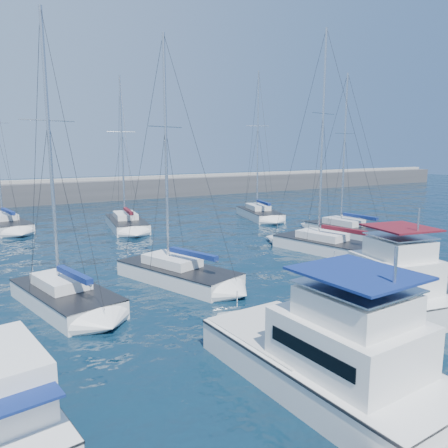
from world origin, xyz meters
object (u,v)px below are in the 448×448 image
sailboat_mid_c (177,273)px  sailboat_back_a (5,224)px  motor_yacht_port_inner (331,358)px  sailboat_back_c (259,213)px  motor_yacht_stbd_inner (386,286)px  sailboat_back_b (126,223)px  sailboat_mid_e (347,230)px  sailboat_mid_b (65,296)px  sailboat_mid_d (327,245)px

sailboat_mid_c → sailboat_back_a: bearing=87.9°
motor_yacht_port_inner → sailboat_back_c: bearing=56.0°
motor_yacht_stbd_inner → sailboat_back_b: (-4.38, 28.10, -0.61)m
sailboat_mid_e → sailboat_back_b: size_ratio=0.97×
motor_yacht_port_inner → sailboat_back_a: sailboat_back_a is taller
motor_yacht_port_inner → sailboat_back_a: size_ratio=0.56×
motor_yacht_port_inner → sailboat_back_b: (3.40, 32.38, -0.61)m
motor_yacht_stbd_inner → motor_yacht_port_inner: bearing=-140.8°
motor_yacht_port_inner → sailboat_mid_c: 13.54m
sailboat_mid_b → sailboat_mid_d: sailboat_mid_d is taller
sailboat_mid_c → sailboat_mid_d: (13.18, 1.17, 0.02)m
motor_yacht_stbd_inner → sailboat_back_c: (10.85, 26.75, -0.59)m
sailboat_mid_c → sailboat_back_b: (2.90, 18.86, -0.01)m
motor_yacht_port_inner → sailboat_mid_c: size_ratio=0.63×
sailboat_back_b → sailboat_mid_d: bearing=-51.3°
sailboat_back_b → sailboat_back_a: bearing=160.0°
sailboat_mid_e → sailboat_back_c: (-1.18, 12.47, 0.02)m
sailboat_mid_c → sailboat_back_c: 25.20m
sailboat_mid_c → sailboat_mid_e: bearing=-4.7°
motor_yacht_stbd_inner → sailboat_mid_c: bearing=138.6°
motor_yacht_port_inner → sailboat_mid_c: (0.50, 13.52, -0.61)m
sailboat_mid_b → sailboat_mid_c: sailboat_mid_b is taller
sailboat_back_b → sailboat_back_c: sailboat_back_c is taller
sailboat_back_c → sailboat_back_a: bearing=179.3°
motor_yacht_port_inner → sailboat_back_c: sailboat_back_c is taller
sailboat_back_a → sailboat_back_b: size_ratio=1.10×
sailboat_mid_d → sailboat_mid_e: 7.25m
motor_yacht_port_inner → sailboat_mid_e: size_ratio=0.63×
sailboat_back_a → sailboat_back_b: (10.54, -5.73, -0.01)m
sailboat_mid_b → motor_yacht_stbd_inner: bearing=-43.7°
motor_yacht_port_inner → sailboat_back_c: size_ratio=0.56×
sailboat_back_a → motor_yacht_port_inner: bearing=-88.4°
sailboat_mid_c → sailboat_mid_e: sailboat_mid_e is taller
sailboat_mid_c → sailboat_mid_d: 13.24m
motor_yacht_stbd_inner → sailboat_back_c: 28.87m
motor_yacht_port_inner → sailboat_back_a: bearing=97.5°
sailboat_mid_c → sailboat_back_a: size_ratio=0.88×
sailboat_mid_d → sailboat_back_c: 17.07m
sailboat_mid_b → sailboat_back_a: size_ratio=0.89×
motor_yacht_port_inner → sailboat_back_c: (18.63, 31.02, -0.59)m
sailboat_back_b → sailboat_mid_b: bearing=-107.1°
motor_yacht_stbd_inner → sailboat_back_a: size_ratio=0.49×
sailboat_mid_c → sailboat_back_a: 25.75m
sailboat_mid_b → sailboat_back_b: (9.54, 19.83, -0.01)m
motor_yacht_stbd_inner → sailboat_mid_c: (-7.28, 9.24, -0.61)m
sailboat_back_a → sailboat_back_c: sailboat_back_c is taller
motor_yacht_stbd_inner → sailboat_mid_b: 16.21m
sailboat_back_c → sailboat_mid_b: bearing=-128.7°
motor_yacht_stbd_inner → sailboat_mid_b: (-13.92, 8.28, -0.60)m
sailboat_mid_d → sailboat_mid_c: bearing=172.4°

